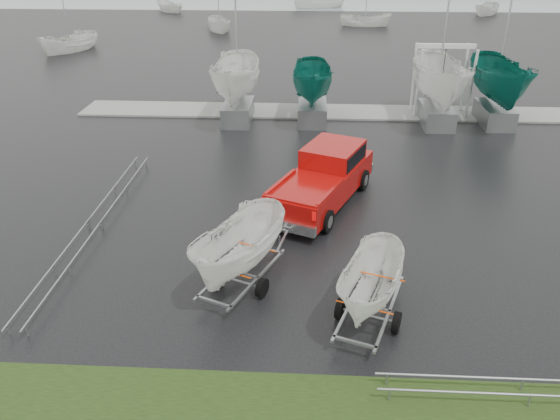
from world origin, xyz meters
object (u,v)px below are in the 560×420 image
object	(u,v)px
boat_hoist	(443,70)
trailer_parked	(376,246)
trailer_hitched	(239,207)
pickup_truck	(325,175)

from	to	relation	value
boat_hoist	trailer_parked	bearing A→B (deg)	-106.56
trailer_hitched	boat_hoist	xyz separation A→B (m)	(9.65, 18.31, -0.08)
boat_hoist	pickup_truck	bearing A→B (deg)	-120.03
pickup_truck	trailer_hitched	world-z (taller)	trailer_hitched
trailer_parked	boat_hoist	distance (m)	20.63
pickup_truck	trailer_parked	xyz separation A→B (m)	(1.12, -7.66, 1.31)
trailer_hitched	trailer_parked	distance (m)	4.06
pickup_truck	trailer_parked	bearing A→B (deg)	-58.55
trailer_parked	boat_hoist	xyz separation A→B (m)	(5.88, 19.77, 0.24)
trailer_parked	trailer_hitched	bearing A→B (deg)	178.08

